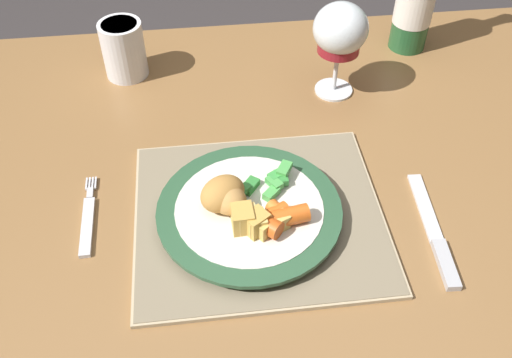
# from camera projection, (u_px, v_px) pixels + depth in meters

# --- Properties ---
(dining_table) EXTENTS (1.30, 0.82, 0.74)m
(dining_table) POSITION_uv_depth(u_px,v_px,m) (241.00, 227.00, 0.84)
(dining_table) COLOR olive
(dining_table) RESTS_ON ground
(placemat) EXTENTS (0.32, 0.29, 0.01)m
(placemat) POSITION_uv_depth(u_px,v_px,m) (259.00, 216.00, 0.73)
(placemat) COLOR tan
(placemat) RESTS_ON dining_table
(dinner_plate) EXTENTS (0.23, 0.23, 0.02)m
(dinner_plate) POSITION_uv_depth(u_px,v_px,m) (249.00, 212.00, 0.72)
(dinner_plate) COLOR silver
(dinner_plate) RESTS_ON placemat
(breaded_croquettes) EXTENTS (0.08, 0.08, 0.04)m
(breaded_croquettes) POSITION_uv_depth(u_px,v_px,m) (225.00, 196.00, 0.70)
(breaded_croquettes) COLOR tan
(breaded_croquettes) RESTS_ON dinner_plate
(green_beans_pile) EXTENTS (0.08, 0.06, 0.02)m
(green_beans_pile) POSITION_uv_depth(u_px,v_px,m) (270.00, 181.00, 0.73)
(green_beans_pile) COLOR #4CA84C
(green_beans_pile) RESTS_ON dinner_plate
(glazed_carrots) EXTENTS (0.08, 0.06, 0.02)m
(glazed_carrots) POSITION_uv_depth(u_px,v_px,m) (276.00, 217.00, 0.68)
(glazed_carrots) COLOR orange
(glazed_carrots) RESTS_ON dinner_plate
(fork) EXTENTS (0.02, 0.14, 0.01)m
(fork) POSITION_uv_depth(u_px,v_px,m) (88.00, 220.00, 0.72)
(fork) COLOR silver
(fork) RESTS_ON dining_table
(table_knife) EXTENTS (0.03, 0.19, 0.01)m
(table_knife) POSITION_uv_depth(u_px,v_px,m) (436.00, 238.00, 0.70)
(table_knife) COLOR silver
(table_knife) RESTS_ON dining_table
(wine_glass) EXTENTS (0.08, 0.08, 0.15)m
(wine_glass) POSITION_uv_depth(u_px,v_px,m) (340.00, 33.00, 0.85)
(wine_glass) COLOR silver
(wine_glass) RESTS_ON dining_table
(roast_potatoes) EXTENTS (0.07, 0.04, 0.03)m
(roast_potatoes) POSITION_uv_depth(u_px,v_px,m) (253.00, 221.00, 0.68)
(roast_potatoes) COLOR #DBB256
(roast_potatoes) RESTS_ON dinner_plate
(drinking_cup) EXTENTS (0.07, 0.07, 0.09)m
(drinking_cup) POSITION_uv_depth(u_px,v_px,m) (123.00, 48.00, 0.92)
(drinking_cup) COLOR white
(drinking_cup) RESTS_ON dining_table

